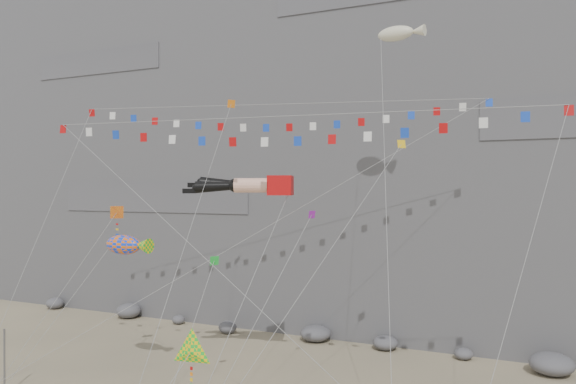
% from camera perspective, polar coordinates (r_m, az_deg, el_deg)
% --- Properties ---
extents(cliff, '(80.00, 28.00, 50.00)m').
position_cam_1_polar(cliff, '(62.49, 8.10, 11.58)').
color(cliff, slate).
rests_on(cliff, ground).
extents(talus_boulders, '(60.00, 3.00, 1.20)m').
position_cam_1_polar(talus_boulders, '(48.74, 2.83, -14.21)').
color(talus_boulders, slate).
rests_on(talus_boulders, ground).
extents(anchor_pole_left, '(0.12, 0.12, 4.18)m').
position_cam_1_polar(anchor_pole_left, '(40.37, -26.86, -15.18)').
color(anchor_pole_left, slate).
rests_on(anchor_pole_left, ground).
extents(legs_kite, '(7.74, 16.05, 19.70)m').
position_cam_1_polar(legs_kite, '(36.61, -3.82, 0.66)').
color(legs_kite, '#BB0B0D').
rests_on(legs_kite, ground).
extents(flag_banner_upper, '(28.45, 16.98, 27.18)m').
position_cam_1_polar(flag_banner_upper, '(40.41, -1.10, 8.88)').
color(flag_banner_upper, '#BB0B0D').
rests_on(flag_banner_upper, ground).
extents(flag_banner_lower, '(30.13, 7.44, 20.86)m').
position_cam_1_polar(flag_banner_lower, '(32.88, -0.70, 7.67)').
color(flag_banner_lower, '#BB0B0D').
rests_on(flag_banner_lower, ground).
extents(harlequin_kite, '(5.85, 6.93, 13.57)m').
position_cam_1_polar(harlequin_kite, '(39.78, -17.03, -2.04)').
color(harlequin_kite, red).
rests_on(harlequin_kite, ground).
extents(fish_windsock, '(7.14, 6.41, 11.86)m').
position_cam_1_polar(fish_windsock, '(38.54, -16.38, -5.17)').
color(fish_windsock, orange).
rests_on(fish_windsock, ground).
extents(delta_kite, '(2.80, 4.85, 7.10)m').
position_cam_1_polar(delta_kite, '(28.11, -9.84, -15.70)').
color(delta_kite, yellow).
rests_on(delta_kite, ground).
extents(blimp_windsock, '(5.42, 14.71, 27.29)m').
position_cam_1_polar(blimp_windsock, '(39.90, 10.85, 15.43)').
color(blimp_windsock, beige).
rests_on(blimp_windsock, ground).
extents(small_kite_a, '(1.79, 13.45, 22.73)m').
position_cam_1_polar(small_kite_a, '(39.82, -5.93, 8.48)').
color(small_kite_a, orange).
rests_on(small_kite_a, ground).
extents(small_kite_b, '(2.79, 11.14, 15.57)m').
position_cam_1_polar(small_kite_b, '(34.13, 2.23, -2.72)').
color(small_kite_b, purple).
rests_on(small_kite_b, ground).
extents(small_kite_c, '(1.87, 8.40, 11.55)m').
position_cam_1_polar(small_kite_c, '(33.97, -7.55, -7.12)').
color(small_kite_c, green).
rests_on(small_kite_c, ground).
extents(small_kite_d, '(7.65, 13.37, 21.25)m').
position_cam_1_polar(small_kite_d, '(34.26, 11.09, 4.26)').
color(small_kite_d, yellow).
rests_on(small_kite_d, ground).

